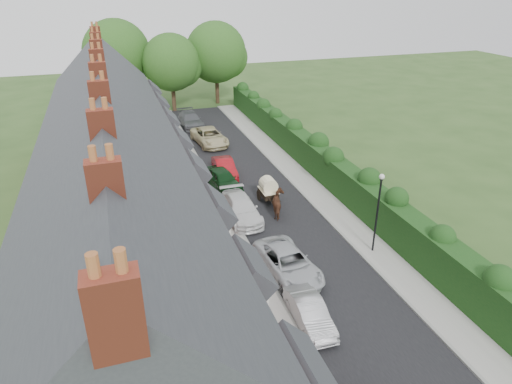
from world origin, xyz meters
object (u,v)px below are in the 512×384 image
(car_silver_a, at_px, (310,313))
(car_grey, at_px, (190,120))
(car_silver_b, at_px, (288,263))
(car_red, at_px, (225,168))
(lamppost, at_px, (378,204))
(horse_cart, at_px, (268,188))
(car_green, at_px, (222,179))
(horse, at_px, (279,204))
(car_white, at_px, (241,209))
(car_beige, at_px, (210,137))

(car_silver_a, bearing_deg, car_grey, 90.39)
(car_silver_b, bearing_deg, car_red, 83.77)
(lamppost, height_order, horse_cart, lamppost)
(car_green, bearing_deg, car_red, 60.58)
(lamppost, height_order, car_red, lamppost)
(car_red, relative_size, horse, 2.05)
(car_silver_b, height_order, car_white, car_white)
(car_silver_b, height_order, horse_cart, horse_cart)
(car_green, distance_m, car_grey, 17.02)
(lamppost, height_order, car_silver_a, lamppost)
(car_grey, relative_size, horse_cart, 1.98)
(car_white, height_order, horse, horse)
(car_silver_a, bearing_deg, lamppost, 37.60)
(car_green, distance_m, car_red, 2.49)
(lamppost, bearing_deg, car_silver_a, -143.69)
(car_silver_a, distance_m, car_green, 16.44)
(car_green, xyz_separation_m, car_red, (0.78, 2.37, -0.07))
(car_green, distance_m, horse_cart, 4.33)
(car_silver_a, height_order, car_grey, car_grey)
(car_white, bearing_deg, car_green, 90.00)
(horse, bearing_deg, lamppost, 134.60)
(car_silver_a, bearing_deg, car_white, 92.01)
(car_white, xyz_separation_m, car_green, (0.02, 5.23, 0.03))
(car_silver_a, xyz_separation_m, car_silver_b, (0.51, 4.11, 0.09))
(car_silver_a, relative_size, car_white, 0.76)
(car_white, height_order, horse_cart, horse_cart)
(car_grey, bearing_deg, horse, -88.33)
(car_red, xyz_separation_m, horse_cart, (1.83, -5.80, 0.42))
(car_silver_b, xyz_separation_m, car_beige, (0.73, 22.86, 0.04))
(car_beige, relative_size, car_grey, 1.04)
(car_silver_a, bearing_deg, car_red, 89.28)
(car_green, height_order, car_red, car_green)
(car_beige, xyz_separation_m, horse, (1.26, -16.21, 0.10))
(car_white, distance_m, horse_cart, 3.22)
(lamppost, distance_m, car_beige, 23.06)
(car_silver_b, bearing_deg, car_silver_a, -102.73)
(car_silver_b, bearing_deg, horse, 67.73)
(lamppost, bearing_deg, car_beige, 102.66)
(lamppost, distance_m, car_silver_a, 8.21)
(car_red, distance_m, car_beige, 8.18)
(horse, bearing_deg, car_silver_b, 86.53)
(car_red, bearing_deg, horse, -75.03)
(car_silver_b, relative_size, car_white, 1.02)
(car_white, relative_size, car_grey, 0.96)
(car_white, bearing_deg, car_silver_b, -84.57)
(car_beige, distance_m, horse, 16.26)
(car_white, bearing_deg, lamppost, -45.69)
(lamppost, bearing_deg, car_white, 134.12)
(car_beige, xyz_separation_m, horse_cart, (1.26, -13.96, 0.34))
(car_beige, bearing_deg, car_grey, 89.80)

